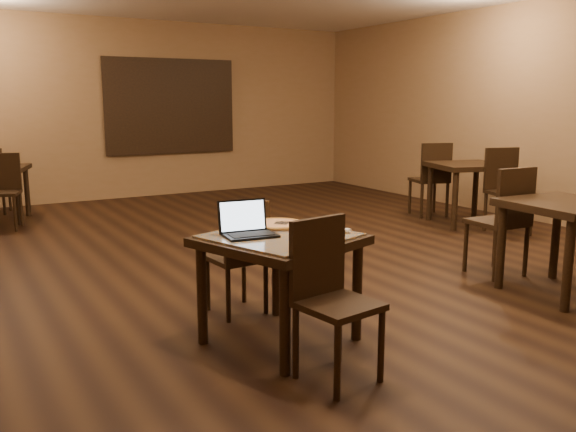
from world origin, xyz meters
TOP-DOWN VIEW (x-y plane):
  - ground at (0.00, 0.00)m, footprint 10.00×10.00m
  - wall_back at (0.00, 5.00)m, footprint 8.00×0.02m
  - wall_right at (4.00, 0.00)m, footprint 0.02×10.00m
  - mural at (0.50, 4.96)m, footprint 2.34×0.05m
  - tiled_table at (-1.21, -1.90)m, footprint 1.16×1.16m
  - chair_main_near at (-1.23, -2.52)m, footprint 0.48×0.48m
  - chair_main_far at (-1.21, -1.28)m, footprint 0.42×0.42m
  - laptop at (-1.41, -1.80)m, footprint 0.37×0.30m
  - plate at (-0.99, -2.08)m, footprint 0.26×0.26m
  - pizza_slice at (-0.99, -2.08)m, footprint 0.20×0.20m
  - pizza_pan at (-1.09, -1.66)m, footprint 0.39×0.39m
  - pizza_whole at (-1.09, -1.66)m, footprint 0.38×0.38m
  - spatula at (-1.07, -1.68)m, footprint 0.24×0.23m
  - napkin_roll at (-0.81, -2.04)m, footprint 0.10×0.16m
  - other_table_a at (3.00, 0.41)m, footprint 1.10×1.10m
  - other_table_a_chair_near at (3.03, -0.22)m, footprint 0.58×0.58m
  - other_table_a_chair_far at (2.97, 1.04)m, footprint 0.58×0.58m
  - other_table_b_chair_near at (-2.43, 3.27)m, footprint 0.54×0.54m
  - other_table_c at (1.41, -2.20)m, footprint 0.92×0.92m
  - other_table_c_chair_far at (1.41, -1.58)m, footprint 0.48×0.48m

SIDE VIEW (x-z plane):
  - ground at x=0.00m, z-range 0.00..0.00m
  - chair_main_far at x=-1.21m, z-range 0.06..0.97m
  - chair_main_near at x=-1.23m, z-range 0.06..1.03m
  - other_table_b_chair_near at x=-2.43m, z-range 0.06..1.04m
  - other_table_c_chair_far at x=1.41m, z-range 0.07..1.12m
  - other_table_a_chair_near at x=3.03m, z-range 0.07..1.14m
  - other_table_a_chair_far at x=2.97m, z-range 0.07..1.14m
  - tiled_table at x=-1.21m, z-range 0.28..1.04m
  - other_table_c at x=1.41m, z-range 0.27..1.08m
  - other_table_a at x=3.00m, z-range 0.27..1.10m
  - pizza_pan at x=-1.09m, z-range 0.76..0.77m
  - plate at x=-0.99m, z-range 0.76..0.78m
  - napkin_roll at x=-0.81m, z-range 0.76..0.80m
  - pizza_whole at x=-1.09m, z-range 0.77..0.80m
  - pizza_slice at x=-0.99m, z-range 0.78..0.79m
  - spatula at x=-1.07m, z-range 0.79..0.79m
  - laptop at x=-1.41m, z-range 0.71..0.94m
  - wall_back at x=0.00m, z-range 0.00..3.00m
  - wall_right at x=4.00m, z-range 0.00..3.00m
  - mural at x=0.50m, z-range 0.73..2.37m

